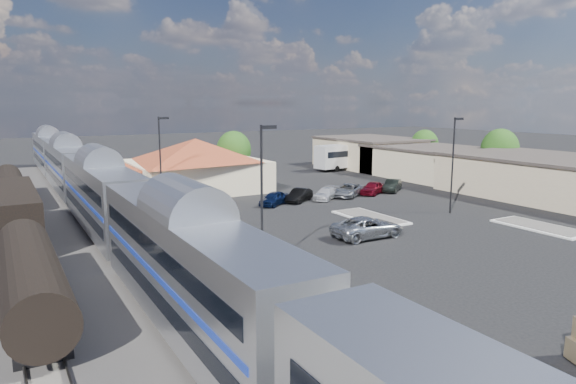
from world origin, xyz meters
TOP-DOWN VIEW (x-y plane):
  - ground at (0.00, 0.00)m, footprint 280.00×280.00m
  - railbed at (-21.00, 8.00)m, footprint 16.00×100.00m
  - platform at (-12.00, 6.00)m, footprint 5.50×92.00m
  - passenger_train at (-18.00, 8.55)m, footprint 3.00×104.00m
  - freight_cars at (-24.00, 9.09)m, footprint 2.80×46.00m
  - station_depot at (-4.56, 24.00)m, footprint 18.35×12.24m
  - buildings_east at (28.00, 14.28)m, footprint 14.40×51.40m
  - traffic_island_south at (4.00, 2.00)m, footprint 3.30×7.50m
  - traffic_island_north at (14.00, -8.00)m, footprint 3.30×7.50m
  - lamp_plat_s at (-10.90, -6.00)m, footprint 1.08×0.25m
  - lamp_plat_n at (-10.90, 16.00)m, footprint 1.08×0.25m
  - lamp_lot at (12.10, 0.00)m, footprint 1.08×0.25m
  - tree_east_b at (34.00, 12.00)m, footprint 4.94×4.94m
  - tree_east_c at (34.00, 26.00)m, footprint 4.41×4.41m
  - tree_depot at (3.00, 30.00)m, footprint 4.71×4.71m
  - suv at (-0.43, -3.21)m, footprint 5.90×2.74m
  - coach_bus at (23.33, 31.47)m, footprint 12.56×4.35m
  - person_a at (-12.52, -11.68)m, footprint 0.50×0.64m
  - person_b at (-12.83, 5.05)m, footprint 0.83×0.97m
  - parked_car_a at (-0.70, 11.67)m, footprint 4.34×3.65m
  - parked_car_b at (2.50, 11.97)m, footprint 4.28×3.66m
  - parked_car_c at (5.70, 11.67)m, footprint 4.59×4.01m
  - parked_car_d at (8.90, 11.97)m, footprint 5.60×4.85m
  - parked_car_e at (12.10, 11.67)m, footprint 4.58×3.67m
  - parked_car_f at (15.30, 11.97)m, footprint 4.32×3.84m

SIDE VIEW (x-z plane):
  - ground at x=0.00m, z-range 0.00..0.00m
  - railbed at x=-21.00m, z-range 0.00..0.12m
  - platform at x=-12.00m, z-range 0.00..0.18m
  - traffic_island_south at x=4.00m, z-range 0.00..0.21m
  - traffic_island_north at x=14.00m, z-range 0.00..0.21m
  - parked_car_c at x=5.70m, z-range 0.00..1.27m
  - parked_car_b at x=2.50m, z-range 0.00..1.39m
  - parked_car_a at x=-0.70m, z-range 0.00..1.40m
  - parked_car_f at x=15.30m, z-range 0.00..1.42m
  - parked_car_d at x=8.90m, z-range 0.00..1.43m
  - parked_car_e at x=12.10m, z-range 0.00..1.46m
  - suv at x=-0.43m, z-range 0.00..1.64m
  - person_a at x=-12.52m, z-range 0.18..1.73m
  - person_b at x=-12.83m, z-range 0.18..1.90m
  - freight_cars at x=-24.00m, z-range -0.07..3.93m
  - buildings_east at x=28.00m, z-range -0.13..4.67m
  - coach_bus at x=23.33m, z-range 0.30..4.25m
  - passenger_train at x=-18.00m, z-range 0.09..5.64m
  - station_depot at x=-4.56m, z-range 0.03..6.23m
  - tree_east_c at x=34.00m, z-range 0.66..6.87m
  - tree_depot at x=3.00m, z-range 0.71..7.34m
  - tree_east_b at x=34.00m, z-range 0.74..7.70m
  - lamp_plat_s at x=-10.90m, z-range 0.84..9.84m
  - lamp_plat_n at x=-10.90m, z-range 0.84..9.84m
  - lamp_lot at x=12.10m, z-range 0.84..9.84m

